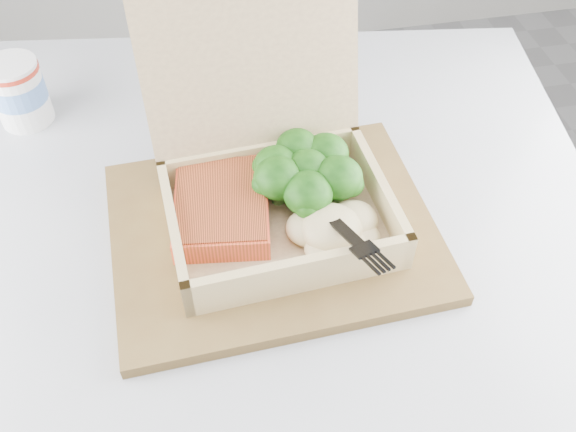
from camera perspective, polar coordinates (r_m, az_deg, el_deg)
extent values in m
cylinder|color=black|center=(1.04, -3.26, -16.77)|extent=(0.09, 0.09, 0.72)
cube|color=#A4A7AD|center=(0.72, -4.52, -3.77)|extent=(0.98, 0.98, 0.03)
cube|color=brown|center=(0.71, -1.34, -1.29)|extent=(0.36, 0.30, 0.02)
cube|color=tan|center=(0.70, -0.75, -0.69)|extent=(0.25, 0.20, 0.01)
cube|color=tan|center=(0.68, -10.05, -1.52)|extent=(0.02, 0.18, 0.05)
cube|color=tan|center=(0.72, 8.05, 2.05)|extent=(0.02, 0.18, 0.05)
cube|color=tan|center=(0.64, 1.20, -5.24)|extent=(0.24, 0.03, 0.05)
cube|color=tan|center=(0.75, -2.43, 5.03)|extent=(0.24, 0.03, 0.05)
cube|color=tan|center=(0.70, -3.26, 12.95)|extent=(0.24, 0.07, 0.18)
cube|color=#E84A2D|center=(0.70, -5.91, 0.80)|extent=(0.12, 0.14, 0.03)
ellipsoid|color=tan|center=(0.67, 3.89, -1.07)|extent=(0.10, 0.09, 0.04)
cube|color=black|center=(0.70, 1.29, 3.14)|extent=(0.04, 0.11, 0.03)
cube|color=black|center=(0.65, 4.88, -1.58)|extent=(0.04, 0.05, 0.01)
cylinder|color=silver|center=(0.91, -22.80, 10.10)|extent=(0.07, 0.07, 0.09)
cylinder|color=#557EC1|center=(0.90, -22.88, 10.32)|extent=(0.07, 0.07, 0.03)
cylinder|color=#AE2616|center=(0.89, -23.47, 11.91)|extent=(0.07, 0.07, 0.01)
cube|color=white|center=(0.84, -3.74, 7.32)|extent=(0.09, 0.15, 0.00)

